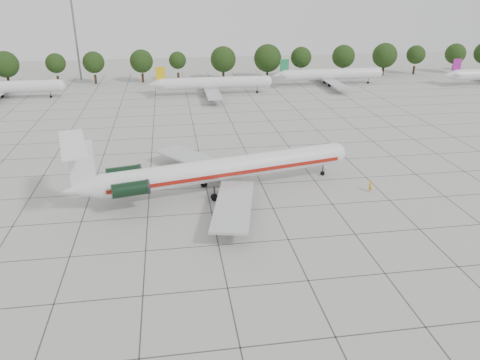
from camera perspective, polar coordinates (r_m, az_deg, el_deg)
The scene contains 9 objects.
ground at distance 59.64m, azimuth -3.48°, elevation -4.00°, with size 260.00×260.00×0.00m, color #A7A6A0.
apron_joints at distance 73.26m, azimuth -4.60°, elevation 1.32°, with size 170.00×170.00×0.02m, color #383838.
main_airliner at distance 63.77m, azimuth -3.37°, elevation 1.18°, with size 39.96×31.01×9.47m.
ground_crew at distance 67.49m, azimuth 15.58°, elevation -0.69°, with size 0.63×0.41×1.72m, color #DA9F0C.
bg_airliner_b at distance 130.68m, azimuth -27.14°, elevation 9.98°, with size 28.24×27.20×7.40m.
bg_airliner_c at distance 122.07m, azimuth -3.26°, elevation 11.68°, with size 28.24×27.20×7.40m.
bg_airliner_d at distance 136.15m, azimuth 10.94°, elevation 12.52°, with size 28.24×27.20×7.40m.
tree_line at distance 139.69m, azimuth -11.92°, elevation 13.98°, with size 249.86×8.44×10.22m.
floodlight_mast at distance 147.68m, azimuth -19.50°, elevation 16.94°, with size 1.60×1.60×25.45m.
Camera 1 is at (-4.43, -52.87, 27.23)m, focal length 35.00 mm.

